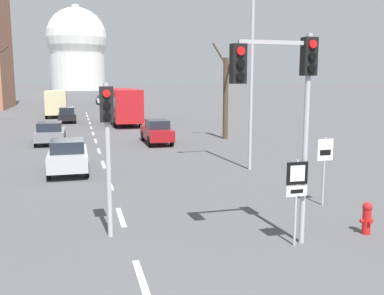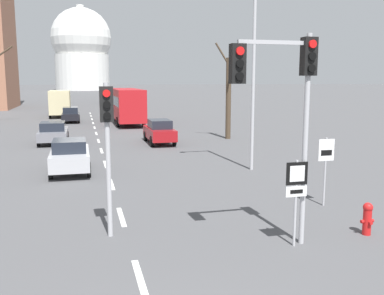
{
  "view_description": "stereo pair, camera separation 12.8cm",
  "coord_description": "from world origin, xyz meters",
  "views": [
    {
      "loc": [
        -1.25,
        -4.94,
        4.39
      ],
      "look_at": [
        1.96,
        6.92,
        2.44
      ],
      "focal_mm": 40.0,
      "sensor_mm": 36.0,
      "label": 1
    },
    {
      "loc": [
        -1.12,
        -4.97,
        4.39
      ],
      "look_at": [
        1.96,
        6.92,
        2.44
      ],
      "focal_mm": 40.0,
      "sensor_mm": 36.0,
      "label": 2
    }
  ],
  "objects": [
    {
      "name": "lane_stripe_0",
      "position": [
        0.0,
        3.99,
        0.0
      ],
      "size": [
        0.16,
        2.0,
        0.01
      ],
      "primitive_type": "cube",
      "color": "silver",
      "rests_on": "ground_plane"
    },
    {
      "name": "lane_stripe_1",
      "position": [
        0.0,
        8.49,
        0.0
      ],
      "size": [
        0.16,
        2.0,
        0.01
      ],
      "primitive_type": "cube",
      "color": "silver",
      "rests_on": "ground_plane"
    },
    {
      "name": "lane_stripe_2",
      "position": [
        0.0,
        12.99,
        0.0
      ],
      "size": [
        0.16,
        2.0,
        0.01
      ],
      "primitive_type": "cube",
      "color": "silver",
      "rests_on": "ground_plane"
    },
    {
      "name": "lane_stripe_3",
      "position": [
        0.0,
        17.49,
        0.0
      ],
      "size": [
        0.16,
        2.0,
        0.01
      ],
      "primitive_type": "cube",
      "color": "silver",
      "rests_on": "ground_plane"
    },
    {
      "name": "lane_stripe_4",
      "position": [
        0.0,
        21.99,
        0.0
      ],
      "size": [
        0.16,
        2.0,
        0.01
      ],
      "primitive_type": "cube",
      "color": "silver",
      "rests_on": "ground_plane"
    },
    {
      "name": "lane_stripe_5",
      "position": [
        0.0,
        26.49,
        0.0
      ],
      "size": [
        0.16,
        2.0,
        0.01
      ],
      "primitive_type": "cube",
      "color": "silver",
      "rests_on": "ground_plane"
    },
    {
      "name": "lane_stripe_6",
      "position": [
        0.0,
        30.99,
        0.0
      ],
      "size": [
        0.16,
        2.0,
        0.01
      ],
      "primitive_type": "cube",
      "color": "silver",
      "rests_on": "ground_plane"
    },
    {
      "name": "lane_stripe_7",
      "position": [
        0.0,
        35.49,
        0.0
      ],
      "size": [
        0.16,
        2.0,
        0.01
      ],
      "primitive_type": "cube",
      "color": "silver",
      "rests_on": "ground_plane"
    },
    {
      "name": "lane_stripe_8",
      "position": [
        0.0,
        39.99,
        0.0
      ],
      "size": [
        0.16,
        2.0,
        0.01
      ],
      "primitive_type": "cube",
      "color": "silver",
      "rests_on": "ground_plane"
    },
    {
      "name": "lane_stripe_9",
      "position": [
        0.0,
        44.49,
        0.0
      ],
      "size": [
        0.16,
        2.0,
        0.01
      ],
      "primitive_type": "cube",
      "color": "silver",
      "rests_on": "ground_plane"
    },
    {
      "name": "lane_stripe_10",
      "position": [
        0.0,
        48.99,
        0.0
      ],
      "size": [
        0.16,
        2.0,
        0.01
      ],
      "primitive_type": "cube",
      "color": "silver",
      "rests_on": "ground_plane"
    },
    {
      "name": "lane_stripe_11",
      "position": [
        0.0,
        53.49,
        0.0
      ],
      "size": [
        0.16,
        2.0,
        0.01
      ],
      "primitive_type": "cube",
      "color": "silver",
      "rests_on": "ground_plane"
    },
    {
      "name": "traffic_signal_near_right",
      "position": [
        3.87,
        4.99,
        4.22
      ],
      "size": [
        2.28,
        0.34,
        5.55
      ],
      "color": "#B2B2B7",
      "rests_on": "ground_plane"
    },
    {
      "name": "traffic_signal_centre_tall",
      "position": [
        -0.46,
        6.84,
        3.03
      ],
      "size": [
        0.36,
        0.34,
        4.31
      ],
      "color": "#B2B2B7",
      "rests_on": "ground_plane"
    },
    {
      "name": "route_sign_post",
      "position": [
        4.24,
        4.85,
        1.58
      ],
      "size": [
        0.6,
        0.08,
        2.33
      ],
      "color": "#B2B2B7",
      "rests_on": "ground_plane"
    },
    {
      "name": "speed_limit_sign",
      "position": [
        7.03,
        7.97,
        1.64
      ],
      "size": [
        0.6,
        0.08,
        2.42
      ],
      "color": "#B2B2B7",
      "rests_on": "ground_plane"
    },
    {
      "name": "fire_hydrant",
      "position": [
        6.66,
        5.11,
        0.51
      ],
      "size": [
        0.4,
        0.34,
        0.94
      ],
      "color": "red",
      "rests_on": "ground_plane"
    },
    {
      "name": "street_lamp_right",
      "position": [
        6.62,
        14.33,
        5.76
      ],
      "size": [
        1.91,
        0.36,
        9.61
      ],
      "color": "#B2B2B7",
      "rests_on": "ground_plane"
    },
    {
      "name": "sedan_near_left",
      "position": [
        -3.08,
        26.05,
        0.77
      ],
      "size": [
        1.97,
        4.32,
        1.51
      ],
      "color": "slate",
      "rests_on": "ground_plane"
    },
    {
      "name": "sedan_near_right",
      "position": [
        3.37,
        79.85,
        0.81
      ],
      "size": [
        1.79,
        4.41,
        1.57
      ],
      "color": "navy",
      "rests_on": "ground_plane"
    },
    {
      "name": "sedan_mid_centre",
      "position": [
        -2.21,
        41.37,
        0.8
      ],
      "size": [
        1.81,
        4.38,
        1.59
      ],
      "color": "black",
      "rests_on": "ground_plane"
    },
    {
      "name": "sedan_far_left",
      "position": [
        4.08,
        24.17,
        0.86
      ],
      "size": [
        1.72,
        4.53,
        1.67
      ],
      "color": "maroon",
      "rests_on": "ground_plane"
    },
    {
      "name": "sedan_far_right",
      "position": [
        -1.73,
        15.84,
        0.83
      ],
      "size": [
        1.84,
        4.01,
        1.61
      ],
      "color": "#B7B7BC",
      "rests_on": "ground_plane"
    },
    {
      "name": "sedan_distant_centre",
      "position": [
        3.2,
        74.45,
        0.84
      ],
      "size": [
        1.68,
        4.06,
        1.65
      ],
      "color": "silver",
      "rests_on": "ground_plane"
    },
    {
      "name": "city_bus",
      "position": [
        3.36,
        38.58,
        2.05
      ],
      "size": [
        2.66,
        10.8,
        3.48
      ],
      "color": "red",
      "rests_on": "ground_plane"
    },
    {
      "name": "delivery_truck",
      "position": [
        -3.51,
        48.68,
        1.7
      ],
      "size": [
        2.44,
        7.2,
        3.14
      ],
      "color": "#333842",
      "rests_on": "ground_plane"
    },
    {
      "name": "bare_tree_right_near",
      "position": [
        9.5,
        25.19,
        3.36
      ],
      "size": [
        1.6,
        2.36,
        7.07
      ],
      "color": "#473828",
      "rests_on": "ground_plane"
    },
    {
      "name": "capitol_dome",
      "position": [
        0.0,
        184.62,
        17.07
      ],
      "size": [
        24.81,
        24.81,
        35.04
      ],
      "color": "silver",
      "rests_on": "ground_plane"
    }
  ]
}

